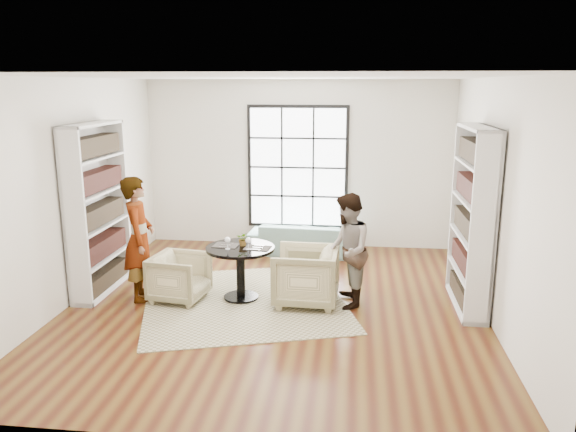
# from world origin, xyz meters

# --- Properties ---
(ground) EXTENTS (6.00, 6.00, 0.00)m
(ground) POSITION_xyz_m (0.00, 0.00, 0.00)
(ground) COLOR #583B15
(room_shell) EXTENTS (6.00, 6.01, 6.00)m
(room_shell) POSITION_xyz_m (0.00, 0.54, 1.26)
(room_shell) COLOR silver
(room_shell) RESTS_ON ground
(rug) EXTENTS (3.33, 3.33, 0.01)m
(rug) POSITION_xyz_m (-0.44, 0.08, 0.01)
(rug) COLOR tan
(rug) RESTS_ON ground
(pedestal_table) EXTENTS (0.94, 0.94, 0.75)m
(pedestal_table) POSITION_xyz_m (-0.50, 0.18, 0.54)
(pedestal_table) COLOR black
(pedestal_table) RESTS_ON ground
(sofa) EXTENTS (1.88, 0.83, 0.54)m
(sofa) POSITION_xyz_m (0.13, 2.45, 0.27)
(sofa) COLOR #739A97
(sofa) RESTS_ON ground
(armchair_left) EXTENTS (0.81, 0.80, 0.65)m
(armchair_left) POSITION_xyz_m (-1.33, 0.04, 0.33)
(armchair_left) COLOR tan
(armchair_left) RESTS_ON ground
(armchair_right) EXTENTS (0.88, 0.86, 0.78)m
(armchair_right) POSITION_xyz_m (0.40, 0.12, 0.39)
(armchair_right) COLOR tan
(armchair_right) RESTS_ON ground
(person_left) EXTENTS (0.55, 0.71, 1.72)m
(person_left) POSITION_xyz_m (-1.88, 0.04, 0.86)
(person_left) COLOR gray
(person_left) RESTS_ON ground
(person_right) EXTENTS (0.63, 0.78, 1.53)m
(person_right) POSITION_xyz_m (0.95, 0.12, 0.77)
(person_right) COLOR gray
(person_right) RESTS_ON ground
(placemat_left) EXTENTS (0.37, 0.30, 0.01)m
(placemat_left) POSITION_xyz_m (-0.70, 0.22, 0.75)
(placemat_left) COLOR black
(placemat_left) RESTS_ON pedestal_table
(placemat_right) EXTENTS (0.37, 0.30, 0.01)m
(placemat_right) POSITION_xyz_m (-0.25, 0.15, 0.75)
(placemat_right) COLOR black
(placemat_right) RESTS_ON pedestal_table
(cutlery_left) EXTENTS (0.16, 0.23, 0.01)m
(cutlery_left) POSITION_xyz_m (-0.70, 0.22, 0.76)
(cutlery_left) COLOR silver
(cutlery_left) RESTS_ON placemat_left
(cutlery_right) EXTENTS (0.16, 0.23, 0.01)m
(cutlery_right) POSITION_xyz_m (-0.25, 0.15, 0.76)
(cutlery_right) COLOR silver
(cutlery_right) RESTS_ON placemat_right
(wine_glass_left) EXTENTS (0.08, 0.08, 0.17)m
(wine_glass_left) POSITION_xyz_m (-0.65, 0.05, 0.87)
(wine_glass_left) COLOR silver
(wine_glass_left) RESTS_ON pedestal_table
(wine_glass_right) EXTENTS (0.08, 0.08, 0.17)m
(wine_glass_right) POSITION_xyz_m (-0.37, 0.06, 0.87)
(wine_glass_right) COLOR silver
(wine_glass_right) RESTS_ON pedestal_table
(flower_centerpiece) EXTENTS (0.19, 0.17, 0.20)m
(flower_centerpiece) POSITION_xyz_m (-0.47, 0.24, 0.85)
(flower_centerpiece) COLOR gray
(flower_centerpiece) RESTS_ON pedestal_table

